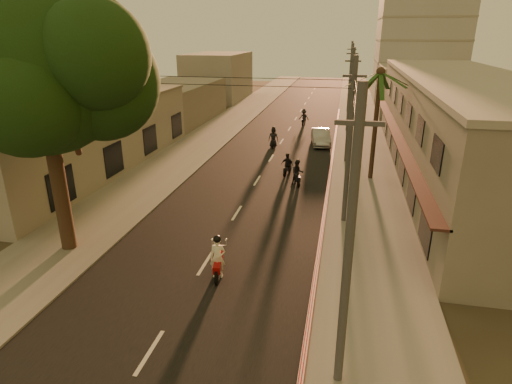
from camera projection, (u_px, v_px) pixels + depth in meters
ground at (191, 287)px, 17.98m from camera, size 160.00×160.00×0.00m
road at (271, 158)px, 36.31m from camera, size 10.00×140.00×0.02m
sidewalk_right at (362, 163)px, 34.87m from camera, size 5.00×140.00×0.12m
sidewalk_left at (188, 153)px, 37.72m from camera, size 5.00×140.00×0.12m
curb_stripe at (329, 180)px, 30.73m from camera, size 0.20×60.00×0.20m
shophouse_row at (459, 128)px, 30.56m from camera, size 8.80×34.20×7.30m
left_building at (78, 136)px, 32.55m from camera, size 8.20×24.20×5.20m
distant_tower at (425, 3)px, 61.37m from camera, size 12.10×12.10×28.00m
broadleaf_tree at (50, 72)px, 18.22m from camera, size 9.60×8.70×12.10m
palm_tree at (380, 78)px, 28.62m from camera, size 5.00×5.00×8.20m
utility_poles at (352, 81)px, 32.85m from camera, size 1.20×48.26×9.00m
filler_right at (410, 90)px, 55.53m from camera, size 8.00×14.00×6.00m
filler_left_near at (176, 102)px, 51.03m from camera, size 8.00×14.00×4.40m
filler_left_far at (218, 76)px, 67.08m from camera, size 8.00×14.00×7.00m
scooter_red at (218, 258)px, 18.48m from camera, size 0.91×2.01×1.99m
scooter_mid_a at (297, 173)px, 29.70m from camera, size 1.20×1.85×1.86m
scooter_mid_b at (287, 165)px, 31.84m from camera, size 1.08×1.71×1.69m
scooter_far_a at (273, 138)px, 39.47m from camera, size 1.04×1.97×1.94m
scooter_far_b at (304, 118)px, 49.00m from camera, size 1.24×1.89×1.86m
parked_car at (321, 137)px, 40.36m from camera, size 2.90×4.97×1.49m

